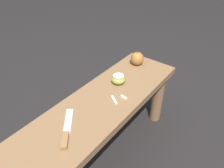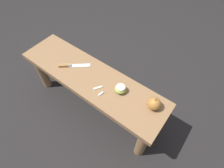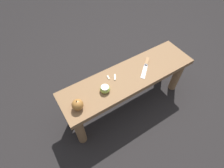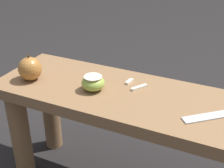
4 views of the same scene
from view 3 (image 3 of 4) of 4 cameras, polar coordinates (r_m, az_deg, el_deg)
ground_plane at (r=1.74m, az=4.53°, el=-6.22°), size 8.00×8.00×0.00m
wooden_bench at (r=1.48m, az=5.30°, el=0.38°), size 1.16×0.32×0.41m
knife at (r=1.50m, az=11.06°, el=6.27°), size 0.20×0.17×0.02m
apple_whole at (r=1.22m, az=-11.18°, el=-6.67°), size 0.08×0.08×0.09m
apple_cut at (r=1.29m, az=-2.30°, el=-1.61°), size 0.08×0.08×0.05m
apple_slice_near_knife at (r=1.39m, az=0.95°, el=2.26°), size 0.04×0.06×0.01m
apple_slice_center at (r=1.39m, az=-1.22°, el=2.17°), size 0.02×0.04×0.01m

